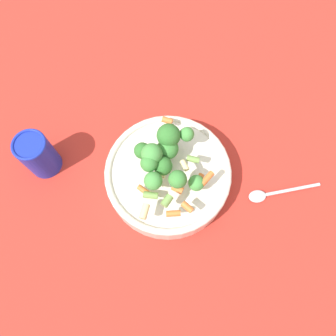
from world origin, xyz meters
TOP-DOWN VIEW (x-y plane):
  - ground_plane at (0.00, 0.00)m, footprint 3.00×3.00m
  - bowl at (0.00, 0.00)m, footprint 0.25×0.25m
  - pasta_salad at (0.01, 0.00)m, footprint 0.20×0.16m
  - cup at (0.13, 0.22)m, footprint 0.07×0.07m
  - spoon at (-0.11, -0.18)m, footprint 0.05×0.15m

SIDE VIEW (x-z plane):
  - ground_plane at x=0.00m, z-range 0.00..0.00m
  - spoon at x=-0.11m, z-range 0.00..0.01m
  - bowl at x=0.00m, z-range 0.00..0.06m
  - cup at x=0.13m, z-range 0.00..0.10m
  - pasta_salad at x=0.01m, z-range 0.06..0.13m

